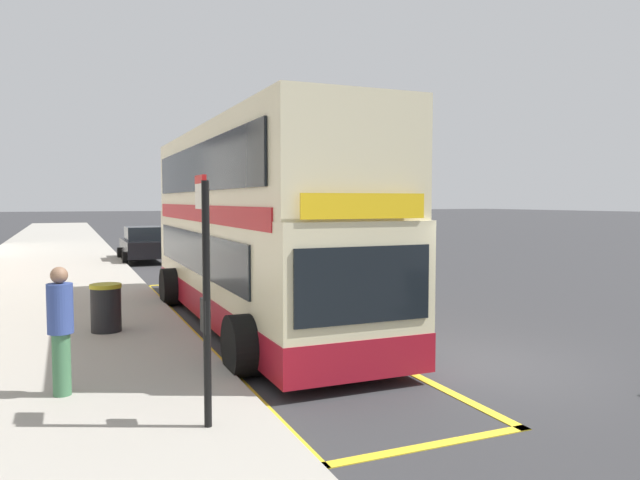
% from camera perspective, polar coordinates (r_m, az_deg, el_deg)
% --- Properties ---
extents(ground_plane, '(260.00, 260.00, 0.00)m').
position_cam_1_polar(ground_plane, '(40.62, -14.09, -0.29)').
color(ground_plane, '#333335').
extents(pavement_near, '(6.00, 76.00, 0.14)m').
position_cam_1_polar(pavement_near, '(40.12, -24.01, -0.45)').
color(pavement_near, '#A39E93').
rests_on(pavement_near, ground).
extents(double_decker_bus, '(3.17, 11.13, 4.40)m').
position_cam_1_polar(double_decker_bus, '(13.61, -6.56, 0.67)').
color(double_decker_bus, beige).
rests_on(double_decker_bus, ground).
extents(bus_bay_markings, '(2.84, 14.67, 0.01)m').
position_cam_1_polar(bus_bay_markings, '(13.67, -6.78, -8.02)').
color(bus_bay_markings, yellow).
rests_on(bus_bay_markings, ground).
extents(bus_stop_sign, '(0.09, 0.51, 2.96)m').
position_cam_1_polar(bus_stop_sign, '(7.12, -10.92, -3.94)').
color(bus_stop_sign, black).
rests_on(bus_stop_sign, pavement_near).
extents(parked_car_maroon_distant, '(2.09, 4.20, 1.62)m').
position_cam_1_polar(parked_car_maroon_distant, '(40.25, -9.85, 0.87)').
color(parked_car_maroon_distant, maroon).
rests_on(parked_car_maroon_distant, ground).
extents(parked_car_black_behind, '(2.09, 4.20, 1.62)m').
position_cam_1_polar(parked_car_black_behind, '(28.38, -16.51, -0.42)').
color(parked_car_black_behind, black).
rests_on(parked_car_black_behind, ground).
extents(pedestrian_waiting_near_sign, '(0.34, 0.34, 1.76)m').
position_cam_1_polar(pedestrian_waiting_near_sign, '(8.90, -23.54, -7.49)').
color(pedestrian_waiting_near_sign, '#3F724C').
rests_on(pedestrian_waiting_near_sign, pavement_near).
extents(litter_bin, '(0.63, 0.63, 0.97)m').
position_cam_1_polar(litter_bin, '(12.93, -19.77, -6.09)').
color(litter_bin, black).
rests_on(litter_bin, pavement_near).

